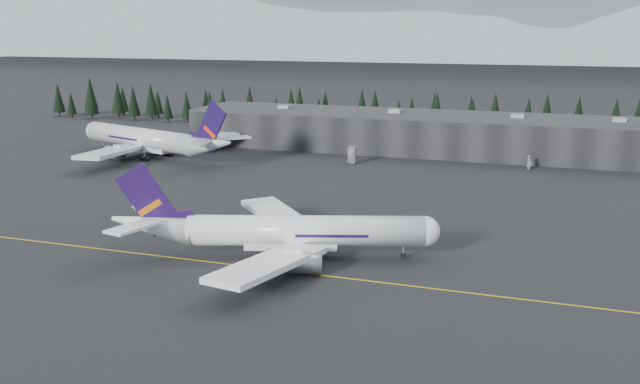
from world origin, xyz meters
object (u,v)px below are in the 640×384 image
(terminal, at_px, (424,133))
(jet_parked, at_px, (153,140))
(gse_vehicle_a, at_px, (352,161))
(jet_main, at_px, (277,231))
(gse_vehicle_b, at_px, (530,167))

(terminal, xyz_separation_m, jet_parked, (-78.63, -40.84, -0.58))
(jet_parked, bearing_deg, gse_vehicle_a, -151.13)
(jet_parked, distance_m, gse_vehicle_a, 63.80)
(jet_main, bearing_deg, gse_vehicle_b, 50.97)
(jet_parked, height_order, gse_vehicle_b, jet_parked)
(jet_parked, height_order, gse_vehicle_a, jet_parked)
(jet_main, height_order, gse_vehicle_a, jet_main)
(gse_vehicle_a, height_order, gse_vehicle_b, gse_vehicle_a)
(jet_parked, bearing_deg, terminal, -133.69)
(gse_vehicle_a, distance_m, gse_vehicle_b, 52.51)
(terminal, bearing_deg, gse_vehicle_b, -29.48)
(jet_main, xyz_separation_m, gse_vehicle_a, (-13.24, 90.77, -4.14))
(terminal, height_order, jet_main, jet_main)
(gse_vehicle_a, xyz_separation_m, gse_vehicle_b, (51.62, 9.64, -0.07))
(jet_parked, relative_size, gse_vehicle_a, 11.63)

